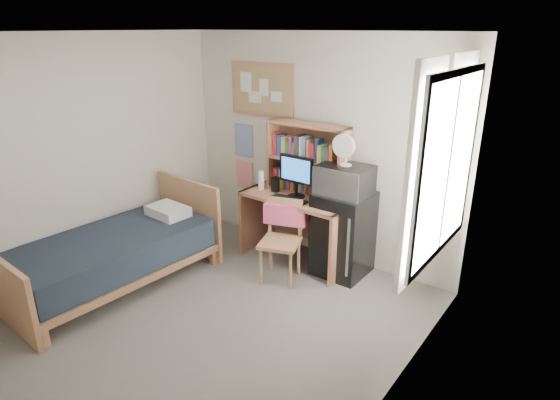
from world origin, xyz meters
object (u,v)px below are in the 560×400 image
Objects in this scene: bulletin_board at (262,90)px; speaker_right at (318,195)px; monitor at (296,178)px; desk_chair at (280,242)px; speaker_left at (275,185)px; bed at (114,260)px; microwave at (345,180)px; desk_fan at (346,151)px; desk at (299,228)px; mini_fridge at (343,234)px.

speaker_right is (1.09, -0.40, -1.01)m from bulletin_board.
bulletin_board reaches higher than monitor.
monitor is (0.79, -0.39, -0.87)m from bulletin_board.
speaker_left is at bearing 112.61° from desk_chair.
speaker_right is at bearing 48.83° from bed.
speaker_left is (0.97, 1.60, 0.62)m from bed.
speaker_left is at bearing 180.00° from speaker_right.
desk_fan is at bearing 0.00° from microwave.
bed is at bearing -137.20° from microwave.
bulletin_board reaches higher than desk.
speaker_left is at bearing -174.24° from desk_fan.
speaker_right is (0.30, -0.06, 0.50)m from desk.
monitor is (1.27, 1.59, 0.77)m from bed.
desk_chair is at bearing -76.56° from monitor.
desk_fan is (-0.00, -0.02, 0.95)m from mini_fridge.
microwave is at bearing -12.64° from bulletin_board.
desk is 1.46× the size of desk_chair.
mini_fridge is 1.75× the size of microwave.
mini_fridge is 3.09× the size of desk_fan.
desk_fan is (1.35, -0.30, -0.50)m from bulletin_board.
desk_fan is (0.00, 0.00, 0.31)m from microwave.
bed is at bearing -127.64° from monitor.
microwave is at bearing 3.70° from desk.
speaker_left is 0.60m from speaker_right.
monitor is 0.33m from speaker_right.
desk_fan is (0.57, 0.09, 0.37)m from monitor.
bed is 11.78× the size of speaker_left.
microwave is at bearing 45.97° from bed.
mini_fridge is at bearing 5.72° from desk.
desk_chair is (0.89, -0.83, -1.47)m from bulletin_board.
microwave is (1.84, 1.68, 0.82)m from bed.
bulletin_board reaches higher than microwave.
monitor is at bearing 54.94° from bed.
desk is (0.79, -0.33, -1.51)m from bulletin_board.
desk is at bearing -22.75° from bulletin_board.
desk is 2.40× the size of microwave.
monitor is at bearing -0.00° from speaker_left.
microwave is 0.31m from desk_fan.
speaker_right is at bearing -11.31° from desk.
bulletin_board is 1.91m from desk_chair.
desk_fan reaches higher than desk.
mini_fridge is at bearing 7.68° from speaker_left.
bed is at bearing -120.34° from speaker_left.
desk is 0.90m from microwave.
monitor is at bearing -26.37° from bulletin_board.
microwave is 1.77× the size of desk_fan.
speaker_right reaches higher than bed.
bed is 2.62m from microwave.
desk_fan is (1.84, 1.68, 1.14)m from bed.
monitor is at bearing -168.94° from mini_fridge.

